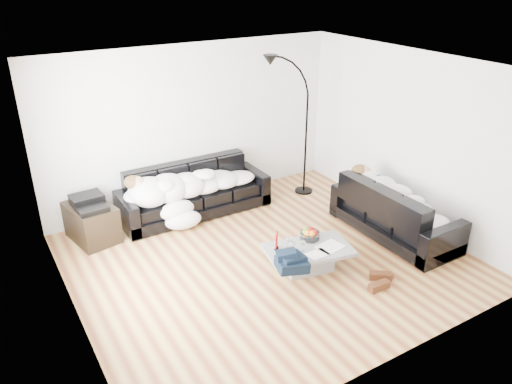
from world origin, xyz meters
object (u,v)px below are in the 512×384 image
coffee_table (308,259)px  floor_lamp (306,134)px  sofa_back (194,190)px  candle_left (276,243)px  stereo (89,202)px  wine_glass_b (292,248)px  wine_glass_c (303,246)px  candle_right (277,240)px  fruit_bowl (310,233)px  wine_glass_a (287,242)px  sleeper_back (195,178)px  av_cabinet (92,222)px  shoes (380,281)px  sofa_right (395,210)px  sleeper_right (397,196)px

coffee_table → floor_lamp: floor_lamp is taller
sofa_back → candle_left: sofa_back is taller
stereo → floor_lamp: (3.62, -0.25, 0.47)m
stereo → floor_lamp: 3.66m
wine_glass_b → wine_glass_c: 0.17m
candle_left → candle_right: size_ratio=0.89×
coffee_table → fruit_bowl: bearing=50.2°
wine_glass_a → stereo: stereo is taller
stereo → candle_right: bearing=-51.6°
fruit_bowl → sleeper_back: bearing=109.9°
wine_glass_b → av_cabinet: 2.99m
coffee_table → shoes: (0.57, -0.75, -0.11)m
sofa_right → candle_left: sofa_right is taller
fruit_bowl → wine_glass_a: bearing=-173.5°
sleeper_right → floor_lamp: (-0.25, 1.91, 0.45)m
wine_glass_a → wine_glass_c: (0.13, -0.17, -0.01)m
sofa_back → floor_lamp: size_ratio=1.12×
sofa_right → av_cabinet: bearing=60.9°
sofa_back → wine_glass_c: sofa_back is taller
fruit_bowl → av_cabinet: av_cabinet is taller
candle_right → shoes: size_ratio=0.53×
wine_glass_a → sofa_back: bearing=99.1°
fruit_bowl → candle_left: candle_left is taller
fruit_bowl → wine_glass_b: size_ratio=1.39×
wine_glass_a → floor_lamp: bearing=48.7°
sleeper_back → floor_lamp: (1.98, -0.21, 0.45)m
sleeper_back → wine_glass_a: 2.12m
sleeper_back → fruit_bowl: 2.18m
stereo → floor_lamp: size_ratio=0.21×
candle_left → fruit_bowl: bearing=1.9°
sofa_right → stereo: bearing=60.9°
fruit_bowl → floor_lamp: 2.31m
candle_right → wine_glass_b: bearing=-70.9°
coffee_table → stereo: bearing=134.3°
sofa_back → sleeper_back: bearing=-90.0°
wine_glass_a → candle_left: candle_left is taller
sleeper_back → wine_glass_c: sleeper_back is taller
sofa_back → sleeper_right: (2.24, -2.17, 0.23)m
wine_glass_c → candle_left: size_ratio=0.72×
sleeper_back → wine_glass_c: bearing=-78.2°
sofa_back → wine_glass_a: sofa_back is taller
wine_glass_b → candle_right: bearing=109.1°
sofa_right → av_cabinet: size_ratio=2.50×
shoes → candle_right: bearing=147.6°
candle_right → floor_lamp: size_ratio=0.12×
fruit_bowl → wine_glass_b: wine_glass_b is taller
sofa_back → sofa_right: size_ratio=1.22×
candle_left → av_cabinet: candle_left is taller
sleeper_back → candle_right: sleeper_back is taller
sofa_back → stereo: sofa_back is taller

